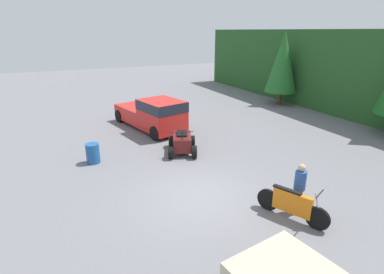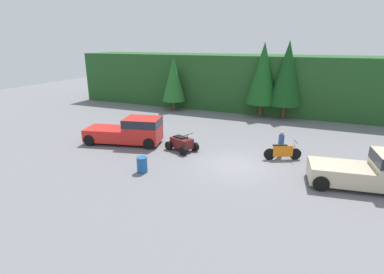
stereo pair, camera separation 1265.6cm
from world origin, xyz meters
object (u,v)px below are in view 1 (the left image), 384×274
rider_person (299,187)px  dirt_bike (292,205)px  pickup_truck_red (154,113)px  steel_barrel (93,153)px  quad_atv (182,143)px

rider_person → dirt_bike: bearing=-88.5°
pickup_truck_red → dirt_bike: size_ratio=2.62×
dirt_bike → steel_barrel: 8.52m
pickup_truck_red → dirt_bike: bearing=-7.6°
rider_person → steel_barrel: (-6.78, -5.31, -0.48)m
dirt_bike → steel_barrel: dirt_bike is taller
quad_atv → steel_barrel: (-0.59, -4.02, -0.05)m
dirt_bike → rider_person: (-0.18, 0.41, 0.43)m
quad_atv → dirt_bike: bearing=30.1°
dirt_bike → quad_atv: quad_atv is taller
rider_person → pickup_truck_red: bearing=165.3°
dirt_bike → rider_person: rider_person is taller
pickup_truck_red → rider_person: (10.08, 1.39, -0.07)m
rider_person → quad_atv: bearing=169.2°
pickup_truck_red → rider_person: 10.17m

